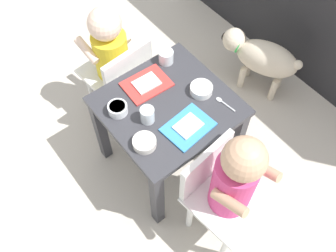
{
  "coord_description": "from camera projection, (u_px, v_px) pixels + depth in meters",
  "views": [
    {
      "loc": [
        0.73,
        -0.57,
        1.72
      ],
      "look_at": [
        0.0,
        0.0,
        0.3
      ],
      "focal_mm": 40.93,
      "sensor_mm": 36.0,
      "label": 1
    }
  ],
  "objects": [
    {
      "name": "spoon_by_left_tray",
      "position": [
        224.0,
        103.0,
        1.56
      ],
      "size": [
        0.1,
        0.03,
        0.01
      ],
      "color": "silver",
      "rests_on": "dining_table"
    },
    {
      "name": "seated_child_left",
      "position": [
        112.0,
        53.0,
        1.76
      ],
      "size": [
        0.3,
        0.3,
        0.67
      ],
      "color": "white",
      "rests_on": "ground"
    },
    {
      "name": "veggie_bowl_near",
      "position": [
        201.0,
        89.0,
        1.59
      ],
      "size": [
        0.09,
        0.09,
        0.03
      ],
      "color": "white",
      "rests_on": "dining_table"
    },
    {
      "name": "dog",
      "position": [
        261.0,
        57.0,
        2.03
      ],
      "size": [
        0.43,
        0.29,
        0.33
      ],
      "color": "beige",
      "rests_on": "ground"
    },
    {
      "name": "food_tray_left",
      "position": [
        147.0,
        84.0,
        1.62
      ],
      "size": [
        0.15,
        0.2,
        0.02
      ],
      "color": "red",
      "rests_on": "dining_table"
    },
    {
      "name": "veggie_bowl_far",
      "position": [
        118.0,
        109.0,
        1.53
      ],
      "size": [
        0.08,
        0.08,
        0.04
      ],
      "color": "white",
      "rests_on": "dining_table"
    },
    {
      "name": "food_tray_right",
      "position": [
        188.0,
        127.0,
        1.5
      ],
      "size": [
        0.16,
        0.2,
        0.02
      ],
      "color": "#388CD8",
      "rests_on": "dining_table"
    },
    {
      "name": "ground_plane",
      "position": [
        168.0,
        158.0,
        1.95
      ],
      "size": [
        7.0,
        7.0,
        0.0
      ],
      "primitive_type": "plane",
      "color": "beige"
    },
    {
      "name": "water_cup_right",
      "position": [
        147.0,
        116.0,
        1.5
      ],
      "size": [
        0.06,
        0.06,
        0.07
      ],
      "color": "white",
      "rests_on": "dining_table"
    },
    {
      "name": "cereal_bowl_right_side",
      "position": [
        144.0,
        142.0,
        1.45
      ],
      "size": [
        0.09,
        0.09,
        0.03
      ],
      "color": "silver",
      "rests_on": "dining_table"
    },
    {
      "name": "seated_child_right",
      "position": [
        232.0,
        181.0,
        1.38
      ],
      "size": [
        0.31,
        0.31,
        0.72
      ],
      "color": "white",
      "rests_on": "ground"
    },
    {
      "name": "dining_table",
      "position": [
        168.0,
        117.0,
        1.64
      ],
      "size": [
        0.49,
        0.52,
        0.46
      ],
      "color": "#333338",
      "rests_on": "ground"
    },
    {
      "name": "water_cup_left",
      "position": [
        166.0,
        57.0,
        1.67
      ],
      "size": [
        0.07,
        0.07,
        0.06
      ],
      "color": "white",
      "rests_on": "dining_table"
    }
  ]
}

